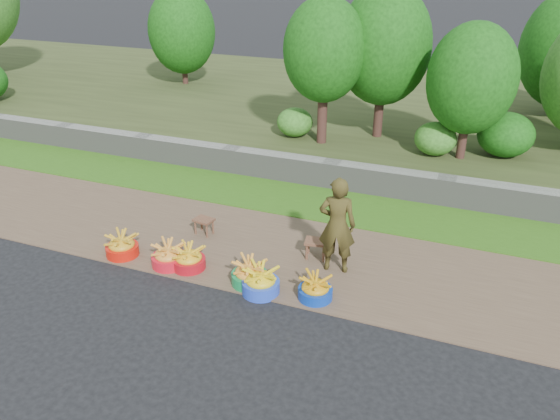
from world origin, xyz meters
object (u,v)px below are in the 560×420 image
at_px(basin_e, 261,282).
at_px(vendor_woman, 337,225).
at_px(basin_a, 122,246).
at_px(basin_b, 168,256).
at_px(stool_left, 204,222).
at_px(basin_c, 189,259).
at_px(basin_f, 315,289).
at_px(stool_right, 316,244).
at_px(basin_d, 249,274).

height_order(basin_e, vendor_woman, vendor_woman).
distance_m(basin_a, basin_b, 0.85).
bearing_deg(basin_a, stool_left, 51.61).
bearing_deg(basin_c, basin_f, -1.24).
bearing_deg(stool_right, basin_c, -149.57).
bearing_deg(stool_right, basin_f, -72.21).
bearing_deg(vendor_woman, stool_right, -39.33).
relative_size(basin_d, stool_left, 1.48).
height_order(basin_e, stool_right, basin_e).
height_order(basin_f, stool_right, basin_f).
bearing_deg(stool_right, basin_e, -110.19).
relative_size(basin_a, basin_f, 1.07).
distance_m(basin_d, basin_e, 0.27).
height_order(basin_f, vendor_woman, vendor_woman).
bearing_deg(basin_e, stool_right, 69.81).
height_order(basin_c, stool_left, basin_c).
bearing_deg(vendor_woman, basin_c, 11.01).
bearing_deg(stool_left, basin_b, -91.00).
bearing_deg(stool_left, basin_e, -37.85).
bearing_deg(basin_c, basin_a, -177.40).
bearing_deg(basin_d, basin_a, -179.89).
xyz_separation_m(basin_b, stool_left, (0.02, 1.09, 0.07)).
relative_size(basin_d, stool_right, 1.37).
relative_size(basin_c, basin_d, 0.96).
bearing_deg(basin_d, basin_b, 179.97).
bearing_deg(basin_e, basin_c, 171.92).
xyz_separation_m(basin_c, vendor_woman, (2.07, 0.78, 0.60)).
distance_m(basin_b, stool_right, 2.27).
height_order(basin_b, basin_f, basin_b).
height_order(basin_b, stool_right, basin_b).
xyz_separation_m(basin_d, stool_right, (0.66, 1.04, 0.09)).
distance_m(basin_c, basin_d, 1.03).
bearing_deg(basin_b, vendor_woman, 19.02).
bearing_deg(basin_a, vendor_woman, 14.38).
xyz_separation_m(basin_c, stool_right, (1.69, 0.99, 0.09)).
relative_size(basin_d, basin_f, 1.09).
bearing_deg(basin_a, basin_c, 2.60).
bearing_deg(vendor_woman, basin_e, 40.20).
distance_m(basin_b, basin_f, 2.35).
bearing_deg(basin_f, stool_right, 107.79).
distance_m(basin_a, basin_c, 1.17).
bearing_deg(basin_a, basin_f, 0.17).
relative_size(basin_c, basin_f, 1.04).
relative_size(basin_c, basin_e, 0.93).
distance_m(basin_b, basin_c, 0.33).
distance_m(basin_e, stool_left, 1.98).
bearing_deg(stool_left, vendor_woman, -6.28).
height_order(basin_a, stool_right, basin_a).
relative_size(basin_b, stool_right, 1.35).
bearing_deg(basin_d, stool_right, 57.48).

